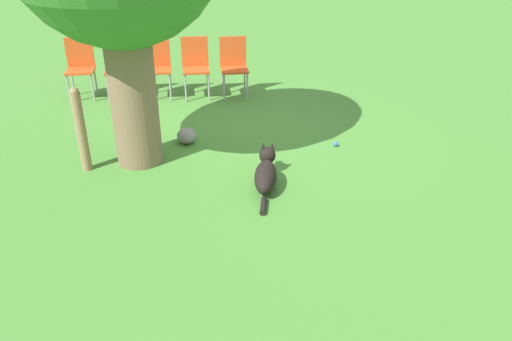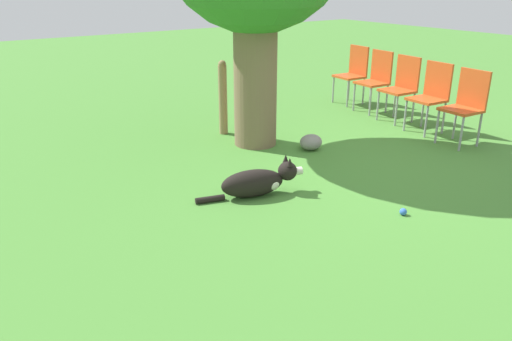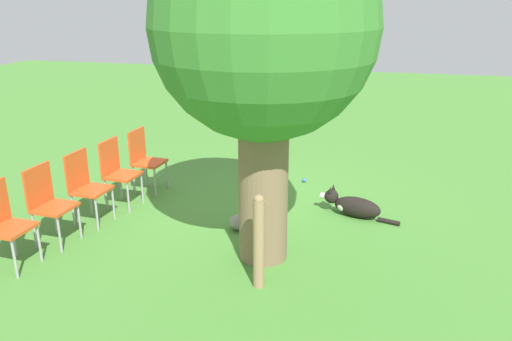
% 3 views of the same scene
% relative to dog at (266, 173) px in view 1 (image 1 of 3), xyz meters
% --- Properties ---
extents(ground_plane, '(30.00, 30.00, 0.00)m').
position_rel_dog_xyz_m(ground_plane, '(1.33, 0.51, -0.15)').
color(ground_plane, '#478433').
extents(dog, '(1.11, 0.44, 0.39)m').
position_rel_dog_xyz_m(dog, '(0.00, 0.00, 0.00)').
color(dog, black).
rests_on(dog, ground_plane).
extents(fence_post, '(0.12, 0.12, 1.04)m').
position_rel_dog_xyz_m(fence_post, '(0.83, 2.04, 0.37)').
color(fence_post, '#937551').
rests_on(fence_post, ground_plane).
extents(red_chair_0, '(0.45, 0.46, 0.98)m').
position_rel_dog_xyz_m(red_chair_0, '(3.19, -0.17, 0.42)').
color(red_chair_0, '#D14C1E').
rests_on(red_chair_0, ground_plane).
extents(red_chair_1, '(0.45, 0.46, 0.98)m').
position_rel_dog_xyz_m(red_chair_1, '(3.30, 0.45, 0.42)').
color(red_chair_1, '#D14C1E').
rests_on(red_chair_1, ground_plane).
extents(red_chair_2, '(0.45, 0.46, 0.98)m').
position_rel_dog_xyz_m(red_chair_2, '(3.42, 1.08, 0.42)').
color(red_chair_2, '#D14C1E').
rests_on(red_chair_2, ground_plane).
extents(red_chair_3, '(0.45, 0.46, 0.98)m').
position_rel_dog_xyz_m(red_chair_3, '(3.54, 1.70, 0.42)').
color(red_chair_3, '#D14C1E').
rests_on(red_chair_3, ground_plane).
extents(red_chair_4, '(0.45, 0.46, 0.98)m').
position_rel_dog_xyz_m(red_chair_4, '(3.65, 2.32, 0.42)').
color(red_chair_4, '#D14C1E').
rests_on(red_chair_4, ground_plane).
extents(tennis_ball, '(0.07, 0.07, 0.07)m').
position_rel_dog_xyz_m(tennis_ball, '(0.85, -1.15, -0.12)').
color(tennis_ball, blue).
rests_on(tennis_ball, ground_plane).
extents(garden_rock, '(0.30, 0.26, 0.20)m').
position_rel_dog_xyz_m(garden_rock, '(1.38, 0.79, -0.05)').
color(garden_rock, gray).
rests_on(garden_rock, ground_plane).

